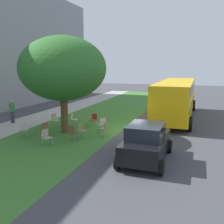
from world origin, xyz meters
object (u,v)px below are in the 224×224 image
chair_2 (94,119)px  chair_7 (102,123)px  chair_4 (24,129)px  chair_5 (44,128)px  street_tree (63,69)px  chair_6 (73,118)px  chair_8 (46,136)px  chair_3 (73,132)px  parked_car (146,142)px  chair_1 (55,119)px  chair_0 (82,129)px  chair_9 (104,128)px  school_bus (176,96)px  pedestrian_0 (12,110)px

chair_2 → chair_7: size_ratio=1.00×
chair_4 → chair_7: bearing=-53.4°
chair_5 → chair_7: (2.30, -2.71, 0.00)m
street_tree → chair_6: street_tree is taller
chair_2 → chair_8: 4.78m
chair_3 → parked_car: 4.65m
chair_1 → chair_2: bearing=-71.7°
chair_0 → chair_8: bearing=149.6°
chair_4 → chair_9: bearing=-67.5°
chair_6 → school_bus: 8.22m
chair_3 → chair_7: (2.52, -0.76, 0.00)m
chair_2 → parked_car: 6.93m
chair_8 → parked_car: (-0.40, -5.29, 0.32)m
parked_car → chair_0: bearing=61.4°
chair_0 → chair_5: size_ratio=1.00×
chair_6 → school_bus: school_bus is taller
chair_0 → chair_9: size_ratio=1.00×
parked_car → school_bus: 9.98m
chair_2 → street_tree: bearing=149.6°
street_tree → chair_7: (0.87, -2.17, -3.40)m
chair_0 → school_bus: size_ratio=0.08×
chair_2 → chair_5: 3.76m
parked_car → school_bus: school_bus is taller
school_bus → chair_8: bearing=149.4°
chair_6 → parked_car: (-4.88, -6.03, 0.32)m
chair_6 → school_bus: size_ratio=0.08×
street_tree → chair_3: size_ratio=6.66×
chair_0 → pedestrian_0: (1.95, 6.39, 0.41)m
chair_1 → chair_3: bearing=-134.6°
chair_2 → chair_4: same height
chair_1 → chair_4: same height
chair_1 → chair_6: (0.57, -1.12, 0.00)m
chair_1 → chair_8: 4.33m
chair_8 → chair_9: same height
chair_3 → chair_9: 1.98m
chair_1 → chair_9: same height
street_tree → chair_0: street_tree is taller
chair_9 → school_bus: school_bus is taller
chair_6 → school_bus: (5.04, -6.37, 1.24)m
chair_0 → chair_7: 1.89m
chair_0 → chair_8: 2.18m
chair_3 → chair_2: bearing=4.4°
pedestrian_0 → chair_9: bearing=-98.8°
street_tree → chair_5: bearing=159.0°
chair_1 → chair_7: bearing=-93.7°
chair_6 → chair_7: (-0.80, -2.42, 0.00)m
street_tree → chair_0: bearing=-120.2°
chair_3 → chair_8: same height
street_tree → chair_0: (-0.93, -1.59, -3.40)m
chair_5 → chair_7: same height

